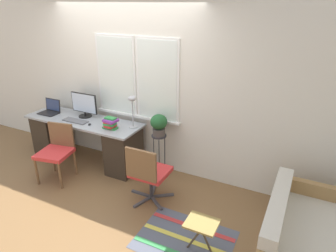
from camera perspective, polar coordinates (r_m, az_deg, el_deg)
The scene contains 16 objects.
ground_plane at distance 4.76m, azimuth -11.57°, elevation -9.67°, with size 14.00×14.00×0.00m, color brown.
wall_back_with_window at distance 4.74m, azimuth -7.61°, elevation 8.34°, with size 9.00×0.12×2.70m.
desk at distance 5.16m, azimuth -15.46°, elevation -2.38°, with size 2.01×0.62×0.74m.
laptop at distance 5.49m, azimuth -21.52°, elevation 2.83°, with size 0.32×0.24×0.23m.
monitor at distance 5.09m, azimuth -15.68°, elevation 3.88°, with size 0.49×0.22×0.40m.
keyboard at distance 4.99m, azimuth -17.24°, elevation 0.95°, with size 0.43×0.15×0.02m.
mouse at distance 4.77m, azimuth -14.72°, elevation 0.30°, with size 0.03×0.06×0.03m.
desk_lamp at distance 4.46m, azimuth -6.83°, elevation 4.12°, with size 0.14×0.14×0.49m.
book_stack at distance 4.55m, azimuth -10.95°, elevation 0.54°, with size 0.23×0.19×0.18m.
desk_chair_wooden at distance 4.76m, azimuth -20.48°, elevation -4.31°, with size 0.52×0.53×0.83m.
office_chair_swivel at distance 3.97m, azimuth -3.83°, elevation -8.81°, with size 0.58×0.61×0.85m.
couch_loveseat at distance 3.53m, azimuth 23.57°, elevation -19.45°, with size 0.73×1.44×0.71m.
plant_stand at distance 4.48m, azimuth -1.71°, elevation -2.96°, with size 0.22×0.22×0.68m.
potted_plant at distance 4.36m, azimuth -1.75°, elevation 0.39°, with size 0.25×0.25×0.33m.
floor_rug_striped at distance 3.66m, azimuth 3.22°, elevation -20.75°, with size 1.07×0.80×0.01m.
folding_stool at distance 3.30m, azimuth 6.41°, elevation -18.42°, with size 0.33×0.28×0.41m.
Camera 1 is at (2.60, -3.08, 2.53)m, focal length 32.00 mm.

